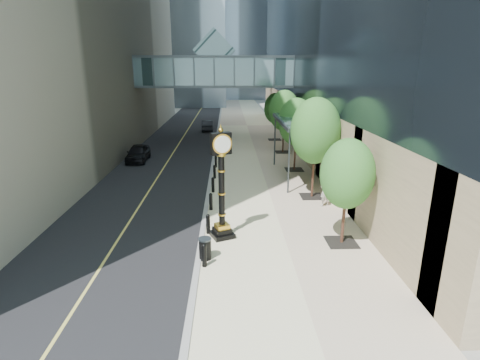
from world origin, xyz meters
name	(u,v)px	position (x,y,z in m)	size (l,w,h in m)	color
ground	(272,279)	(0.00, 0.00, 0.00)	(320.00, 320.00, 0.00)	gray
road	(190,126)	(-7.00, 40.00, 0.01)	(8.00, 180.00, 0.02)	black
sidewalk	(247,126)	(1.00, 40.00, 0.03)	(8.00, 180.00, 0.06)	beige
curb	(219,126)	(-3.00, 40.00, 0.04)	(0.25, 180.00, 0.07)	gray
skywalk	(215,70)	(-3.00, 28.00, 7.71)	(17.00, 4.20, 5.80)	#43676C
entrance_canopy	(300,122)	(3.48, 14.00, 4.19)	(3.00, 8.00, 4.38)	#383F44
bollard_row	(212,193)	(-2.70, 9.00, 0.51)	(0.20, 16.20, 0.90)	black
street_trees	(296,122)	(3.60, 16.04, 3.90)	(3.02, 28.47, 6.21)	black
street_clock	(222,192)	(-2.00, 3.81, 2.36)	(1.30, 1.30, 5.31)	black
trash_bin	(205,249)	(-2.70, 1.63, 0.51)	(0.52, 0.52, 0.90)	black
pedestrian	(325,191)	(4.00, 7.84, 1.00)	(0.68, 0.45, 1.87)	#ADA99F
car_near	(138,153)	(-9.60, 19.58, 0.73)	(1.68, 4.17, 1.42)	black
car_far	(207,125)	(-4.37, 35.92, 0.69)	(1.41, 4.06, 1.34)	black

